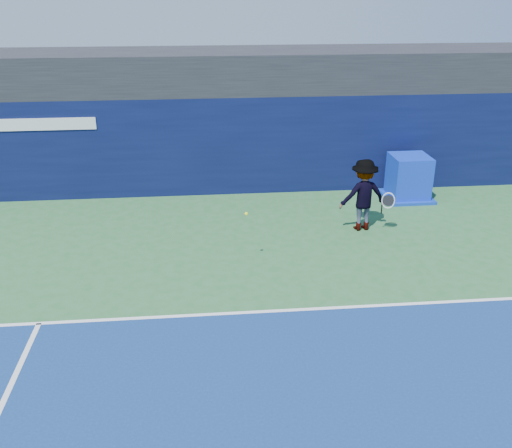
% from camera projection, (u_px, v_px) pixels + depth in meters
% --- Properties ---
extents(ground, '(80.00, 80.00, 0.00)m').
position_uv_depth(ground, '(322.00, 413.00, 8.83)').
color(ground, '#2D6434').
rests_on(ground, ground).
extents(baseline, '(24.00, 0.10, 0.01)m').
position_uv_depth(baseline, '(292.00, 310.00, 11.57)').
color(baseline, white).
rests_on(baseline, ground).
extents(stadium_band, '(36.00, 3.00, 1.20)m').
position_uv_depth(stadium_band, '(253.00, 70.00, 17.94)').
color(stadium_band, black).
rests_on(stadium_band, back_wall_assembly).
extents(back_wall_assembly, '(36.00, 1.03, 3.00)m').
position_uv_depth(back_wall_assembly, '(256.00, 143.00, 17.85)').
color(back_wall_assembly, '#091036').
rests_on(back_wall_assembly, ground).
extents(equipment_cart, '(1.41, 1.41, 1.34)m').
position_uv_depth(equipment_cart, '(408.00, 179.00, 17.36)').
color(equipment_cart, '#0D2ABB').
rests_on(equipment_cart, ground).
extents(tennis_player, '(1.43, 0.86, 1.94)m').
position_uv_depth(tennis_player, '(363.00, 195.00, 15.03)').
color(tennis_player, white).
rests_on(tennis_player, ground).
extents(tennis_ball, '(0.08, 0.08, 0.08)m').
position_uv_depth(tennis_ball, '(246.00, 214.00, 13.02)').
color(tennis_ball, '#F3F51B').
rests_on(tennis_ball, ground).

